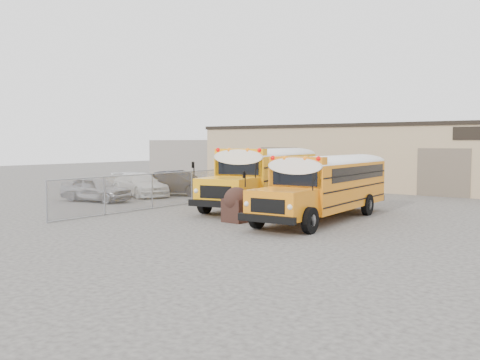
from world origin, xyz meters
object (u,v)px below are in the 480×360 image
Objects in this scene: tarp_bundle at (237,204)px; car_white at (140,185)px; school_bus_left at (304,167)px; car_dark at (178,183)px; school_bus_right at (373,175)px; car_silver at (96,189)px.

tarp_bundle reaches higher than car_white.
school_bus_left is 2.29× the size of car_dark.
car_silver is at bearing -150.52° from school_bus_right.
tarp_bundle is 0.35× the size of car_silver.
car_dark reaches higher than tarp_bundle.
school_bus_left reaches higher than car_silver.
tarp_bundle is at bearing -97.29° from car_white.
car_dark is (1.56, 1.83, 0.06)m from car_white.
car_silver is at bearing -157.71° from car_white.
car_silver is 3.68m from car_white.
school_bus_left is at bearing -31.65° from car_white.
car_silver is 0.85× the size of car_white.
tarp_bundle is 11.22m from car_silver.
school_bus_right is 2.06× the size of car_dark.
car_dark is (-12.14, -2.05, -0.86)m from school_bus_right.
school_bus_right is 14.26m from car_white.
school_bus_right is at bearing -27.28° from school_bus_left.
car_dark is (-9.90, 7.00, 0.02)m from tarp_bundle.
car_white is (-7.84, -6.90, -1.07)m from school_bus_left.
car_white is at bearing -138.61° from school_bus_left.
tarp_bundle is 0.31× the size of car_dark.
tarp_bundle is 12.13m from car_dark.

